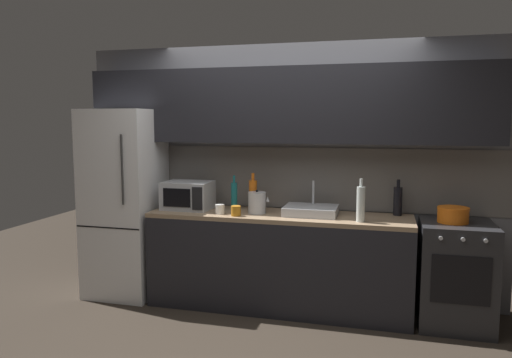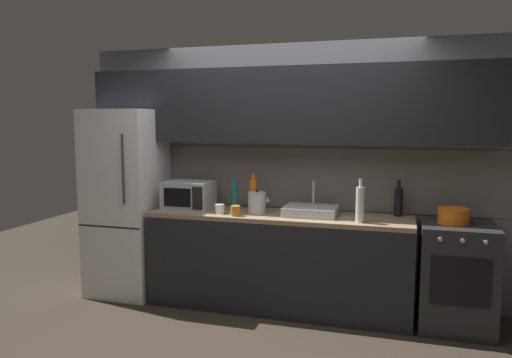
{
  "view_description": "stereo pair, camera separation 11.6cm",
  "coord_description": "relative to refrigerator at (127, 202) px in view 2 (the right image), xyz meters",
  "views": [
    {
      "loc": [
        0.94,
        -3.44,
        1.76
      ],
      "look_at": [
        -0.22,
        0.9,
        1.22
      ],
      "focal_mm": 34.11,
      "sensor_mm": 36.0,
      "label": 1
    },
    {
      "loc": [
        1.05,
        -3.41,
        1.76
      ],
      "look_at": [
        -0.22,
        0.9,
        1.22
      ],
      "focal_mm": 34.11,
      "sensor_mm": 36.0,
      "label": 2
    }
  ],
  "objects": [
    {
      "name": "refrigerator",
      "position": [
        0.0,
        0.0,
        0.0
      ],
      "size": [
        0.68,
        0.69,
        1.87
      ],
      "color": "white",
      "rests_on": "ground"
    },
    {
      "name": "microwave",
      "position": [
        0.68,
        0.02,
        0.1
      ],
      "size": [
        0.46,
        0.35,
        0.27
      ],
      "color": "#A8AAAF",
      "rests_on": "counter_run"
    },
    {
      "name": "mug_amber",
      "position": [
        1.24,
        -0.2,
        0.01
      ],
      "size": [
        0.09,
        0.09,
        0.09
      ],
      "primitive_type": "cylinder",
      "color": "#B27019",
      "rests_on": "counter_run"
    },
    {
      "name": "back_wall",
      "position": [
        1.59,
        0.3,
        0.61
      ],
      "size": [
        4.16,
        0.44,
        2.5
      ],
      "color": "slate",
      "rests_on": "ground"
    },
    {
      "name": "ground_plane",
      "position": [
        1.59,
        -0.9,
        -0.93
      ],
      "size": [
        10.0,
        10.0,
        0.0
      ],
      "primitive_type": "plane",
      "color": "#2D261E"
    },
    {
      "name": "counter_run",
      "position": [
        1.59,
        0.0,
        -0.48
      ],
      "size": [
        2.42,
        0.6,
        0.9
      ],
      "color": "black",
      "rests_on": "ground"
    },
    {
      "name": "wine_bottle_clear",
      "position": [
        2.34,
        -0.17,
        0.12
      ],
      "size": [
        0.07,
        0.07,
        0.37
      ],
      "color": "silver",
      "rests_on": "counter_run"
    },
    {
      "name": "wine_bottle_teal",
      "position": [
        1.13,
        0.08,
        0.1
      ],
      "size": [
        0.06,
        0.06,
        0.34
      ],
      "color": "#19666B",
      "rests_on": "counter_run"
    },
    {
      "name": "wine_bottle_orange",
      "position": [
        1.31,
        0.14,
        0.11
      ],
      "size": [
        0.08,
        0.08,
        0.36
      ],
      "color": "orange",
      "rests_on": "counter_run"
    },
    {
      "name": "kettle",
      "position": [
        1.39,
        -0.03,
        0.07
      ],
      "size": [
        0.2,
        0.17,
        0.22
      ],
      "color": "#B7BABF",
      "rests_on": "counter_run"
    },
    {
      "name": "oven_range",
      "position": [
        3.14,
        -0.0,
        -0.48
      ],
      "size": [
        0.6,
        0.62,
        0.9
      ],
      "color": "#232326",
      "rests_on": "ground"
    },
    {
      "name": "wine_bottle_dark",
      "position": [
        2.65,
        0.21,
        0.1
      ],
      "size": [
        0.08,
        0.08,
        0.33
      ],
      "color": "black",
      "rests_on": "counter_run"
    },
    {
      "name": "sink_basin",
      "position": [
        1.89,
        0.03,
        0.01
      ],
      "size": [
        0.48,
        0.38,
        0.3
      ],
      "color": "#ADAFB5",
      "rests_on": "counter_run"
    },
    {
      "name": "mug_white",
      "position": [
        1.06,
        -0.14,
        0.01
      ],
      "size": [
        0.09,
        0.09,
        0.09
      ],
      "primitive_type": "cylinder",
      "color": "silver",
      "rests_on": "counter_run"
    },
    {
      "name": "cooking_pot",
      "position": [
        3.1,
        0.0,
        0.03
      ],
      "size": [
        0.26,
        0.26,
        0.13
      ],
      "color": "orange",
      "rests_on": "oven_range"
    }
  ]
}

